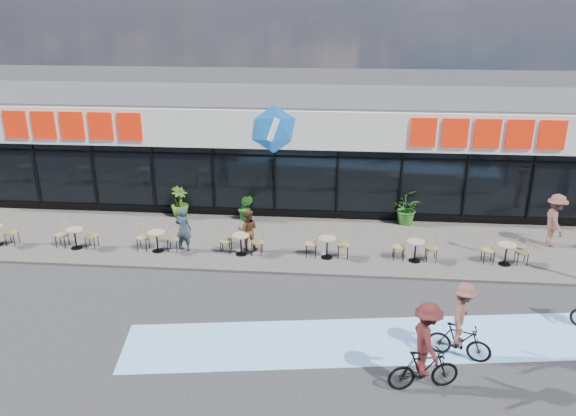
{
  "coord_description": "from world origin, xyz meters",
  "views": [
    {
      "loc": [
        2.42,
        -14.38,
        8.52
      ],
      "look_at": [
        0.84,
        3.5,
        1.79
      ],
      "focal_mm": 35.0,
      "sensor_mm": 36.0,
      "label": 1
    }
  ],
  "objects": [
    {
      "name": "patron_right",
      "position": [
        -0.6,
        3.68,
        0.85
      ],
      "size": [
        0.77,
        0.63,
        1.5
      ],
      "primitive_type": "imported",
      "rotation": [
        0.0,
        0.0,
        3.23
      ],
      "color": "#4A2E1A",
      "rests_on": "sidewalk"
    },
    {
      "name": "bistro_set_4",
      "position": [
        -0.78,
        3.32,
        0.56
      ],
      "size": [
        1.54,
        0.62,
        0.9
      ],
      "color": "tan",
      "rests_on": "sidewalk"
    },
    {
      "name": "cyclist_c",
      "position": [
        4.58,
        -3.39,
        1.02
      ],
      "size": [
        1.76,
        1.27,
        2.23
      ],
      "color": "black",
      "rests_on": "ground"
    },
    {
      "name": "building",
      "position": [
        -0.0,
        9.93,
        2.34
      ],
      "size": [
        30.6,
        6.57,
        4.75
      ],
      "color": "black",
      "rests_on": "ground"
    },
    {
      "name": "potted_plant_mid",
      "position": [
        -1.13,
        6.46,
        0.64
      ],
      "size": [
        0.66,
        0.56,
        1.09
      ],
      "primitive_type": "imported",
      "rotation": [
        0.0,
        0.0,
        6.15
      ],
      "color": "#1D5418",
      "rests_on": "sidewalk"
    },
    {
      "name": "potted_plant_right",
      "position": [
        5.19,
        6.69,
        0.74
      ],
      "size": [
        1.51,
        1.52,
        1.27
      ],
      "primitive_type": "imported",
      "rotation": [
        0.0,
        0.0,
        2.31
      ],
      "color": "#2C6A1E",
      "rests_on": "sidewalk"
    },
    {
      "name": "bistro_set_3",
      "position": [
        -3.77,
        3.32,
        0.56
      ],
      "size": [
        1.54,
        0.62,
        0.9
      ],
      "color": "tan",
      "rests_on": "sidewalk"
    },
    {
      "name": "bike_lane",
      "position": [
        4.0,
        -1.5,
        0.01
      ],
      "size": [
        14.17,
        4.13,
        0.01
      ],
      "primitive_type": "cube",
      "rotation": [
        0.0,
        0.0,
        0.14
      ],
      "color": "#7EB9EE",
      "rests_on": "ground"
    },
    {
      "name": "bistro_set_6",
      "position": [
        5.2,
        3.32,
        0.56
      ],
      "size": [
        1.54,
        0.62,
        0.9
      ],
      "color": "tan",
      "rests_on": "sidewalk"
    },
    {
      "name": "bistro_set_7",
      "position": [
        8.19,
        3.32,
        0.56
      ],
      "size": [
        1.54,
        0.62,
        0.9
      ],
      "color": "tan",
      "rests_on": "sidewalk"
    },
    {
      "name": "patron_left",
      "position": [
        -2.85,
        3.43,
        0.9
      ],
      "size": [
        0.63,
        0.46,
        1.6
      ],
      "primitive_type": "imported",
      "rotation": [
        0.0,
        0.0,
        3.0
      ],
      "color": "#28353F",
      "rests_on": "sidewalk"
    },
    {
      "name": "ground",
      "position": [
        0.0,
        0.0,
        0.0
      ],
      "size": [
        120.0,
        120.0,
        0.0
      ],
      "primitive_type": "plane",
      "color": "#28282B",
      "rests_on": "ground"
    },
    {
      "name": "bistro_set_5",
      "position": [
        2.21,
        3.32,
        0.56
      ],
      "size": [
        1.54,
        0.62,
        0.9
      ],
      "color": "tan",
      "rests_on": "sidewalk"
    },
    {
      "name": "potted_plant_left",
      "position": [
        -3.87,
        6.61,
        0.73
      ],
      "size": [
        0.95,
        0.95,
        1.26
      ],
      "primitive_type": "imported",
      "rotation": [
        0.0,
        0.0,
        1.09
      ],
      "color": "#335A19",
      "rests_on": "sidewalk"
    },
    {
      "name": "pedestrian_b",
      "position": [
        10.28,
        4.96,
        1.08
      ],
      "size": [
        0.76,
        1.28,
        1.95
      ],
      "primitive_type": "imported",
      "rotation": [
        0.0,
        0.0,
        1.55
      ],
      "color": "brown",
      "rests_on": "sidewalk"
    },
    {
      "name": "cyclist_a",
      "position": [
        5.64,
        -2.1,
        0.96
      ],
      "size": [
        1.63,
        1.19,
        2.08
      ],
      "color": "black",
      "rests_on": "ground"
    },
    {
      "name": "bistro_set_2",
      "position": [
        -6.76,
        3.32,
        0.56
      ],
      "size": [
        1.54,
        0.62,
        0.9
      ],
      "color": "tan",
      "rests_on": "sidewalk"
    },
    {
      "name": "sidewalk",
      "position": [
        0.0,
        4.5,
        0.05
      ],
      "size": [
        44.0,
        5.0,
        0.1
      ],
      "primitive_type": "cube",
      "color": "#58534E",
      "rests_on": "ground"
    }
  ]
}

